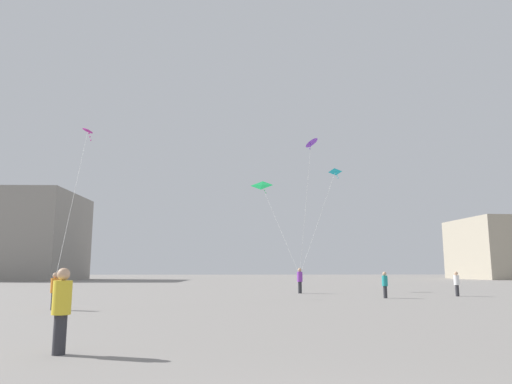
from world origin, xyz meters
TOP-DOWN VIEW (x-y plane):
  - person_in_orange at (-8.91, 17.25)m, footprint 0.35×0.35m
  - person_in_teal at (8.45, 24.97)m, footprint 0.35×0.35m
  - person_in_purple at (3.98, 30.99)m, footprint 0.40×0.40m
  - person_in_white at (13.85, 26.68)m, footprint 0.35×0.35m
  - person_in_yellow at (-4.69, 6.12)m, footprint 0.39×0.39m
  - kite_emerald_delta at (1.53, 36.36)m, footprint 3.30×5.98m
  - kite_violet_diamond at (5.05, 31.14)m, footprint 1.77×1.42m
  - kite_cyan_delta at (8.01, 36.48)m, footprint 4.71×6.16m
  - kite_magenta_diamond at (-11.48, 28.65)m, footprint 3.17×12.27m
  - building_centre_hall at (-37.00, 75.12)m, footprint 20.17×18.04m

SIDE VIEW (x-z plane):
  - person_in_white at x=13.85m, z-range 0.08..1.69m
  - person_in_teal at x=8.45m, z-range 0.08..1.69m
  - person_in_orange at x=-8.91m, z-range 0.08..1.70m
  - person_in_yellow at x=-4.69m, z-range 0.09..1.89m
  - person_in_purple at x=3.98m, z-range 0.09..1.95m
  - building_centre_hall at x=-37.00m, z-range 0.00..14.15m
  - kite_emerald_delta at x=1.53m, z-range 4.90..13.05m
  - kite_cyan_delta at x=8.01m, z-range 5.38..14.74m
  - kite_magenta_diamond at x=-11.48m, z-range 6.03..16.71m
  - kite_violet_diamond at x=5.05m, z-range 6.19..16.88m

